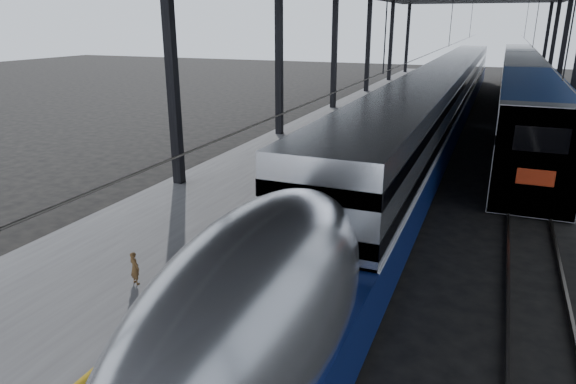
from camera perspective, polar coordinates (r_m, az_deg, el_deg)
The scene contains 7 objects.
ground at distance 14.28m, azimuth -3.20°, elevation -11.00°, with size 160.00×160.00×0.00m, color black.
platform at distance 33.10m, azimuth 6.18°, elevation 6.98°, with size 6.00×80.00×1.00m, color #4C4C4F.
yellow_strip at distance 32.36m, azimuth 11.02°, elevation 7.40°, with size 0.30×80.00×0.01m, color gold.
rails at distance 31.97m, azimuth 20.09°, elevation 4.79°, with size 6.52×80.00×0.16m.
tgv_train at distance 35.00m, azimuth 16.61°, elevation 9.45°, with size 2.98×65.20×4.27m.
second_train at distance 47.42m, azimuth 24.47°, elevation 10.92°, with size 3.05×56.05×4.20m.
child at distance 12.92m, azimuth -16.66°, elevation -8.09°, with size 0.30×0.20×0.82m, color #452E17.
Camera 1 is at (5.42, -11.20, 7.01)m, focal length 32.00 mm.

